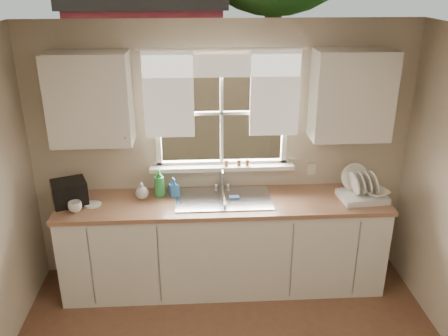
{
  "coord_description": "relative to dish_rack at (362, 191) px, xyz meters",
  "views": [
    {
      "loc": [
        -0.23,
        -2.24,
        2.87
      ],
      "look_at": [
        0.0,
        1.65,
        1.25
      ],
      "focal_mm": 38.0,
      "sensor_mm": 36.0,
      "label": 1
    }
  ],
  "objects": [
    {
      "name": "room_walls",
      "position": [
        -1.28,
        -1.71,
        0.25
      ],
      "size": [
        3.62,
        4.02,
        2.5
      ],
      "color": "beige",
      "rests_on": "ground"
    },
    {
      "name": "ceiling",
      "position": [
        -1.28,
        -1.65,
        1.51
      ],
      "size": [
        3.6,
        4.0,
        0.02
      ],
      "primitive_type": "cube",
      "color": "silver",
      "rests_on": "room_walls"
    },
    {
      "name": "window",
      "position": [
        -1.28,
        0.35,
        0.5
      ],
      "size": [
        1.38,
        0.16,
        1.06
      ],
      "color": "white",
      "rests_on": "room_walls"
    },
    {
      "name": "curtains",
      "position": [
        -1.28,
        0.3,
        0.95
      ],
      "size": [
        1.5,
        0.03,
        0.81
      ],
      "color": "white",
      "rests_on": "room_walls"
    },
    {
      "name": "base_cabinets",
      "position": [
        -1.28,
        0.03,
        -0.55
      ],
      "size": [
        3.0,
        0.62,
        0.87
      ],
      "primitive_type": "cube",
      "color": "silver",
      "rests_on": "ground"
    },
    {
      "name": "countertop",
      "position": [
        -1.28,
        0.03,
        -0.1
      ],
      "size": [
        3.04,
        0.65,
        0.04
      ],
      "primitive_type": "cube",
      "color": "#96684B",
      "rests_on": "base_cabinets"
    },
    {
      "name": "upper_cabinet_left",
      "position": [
        -2.43,
        0.18,
        0.86
      ],
      "size": [
        0.7,
        0.33,
        0.8
      ],
      "primitive_type": "cube",
      "color": "silver",
      "rests_on": "room_walls"
    },
    {
      "name": "upper_cabinet_right",
      "position": [
        -0.13,
        0.18,
        0.86
      ],
      "size": [
        0.7,
        0.33,
        0.8
      ],
      "primitive_type": "cube",
      "color": "silver",
      "rests_on": "room_walls"
    },
    {
      "name": "wall_outlet",
      "position": [
        -0.4,
        0.34,
        0.09
      ],
      "size": [
        0.08,
        0.01,
        0.12
      ],
      "primitive_type": "cube",
      "color": "beige",
      "rests_on": "room_walls"
    },
    {
      "name": "sill_jars",
      "position": [
        -1.14,
        0.29,
        0.19
      ],
      "size": [
        0.24,
        0.04,
        0.06
      ],
      "color": "brown",
      "rests_on": "window"
    },
    {
      "name": "sink",
      "position": [
        -1.28,
        0.06,
        -0.15
      ],
      "size": [
        0.88,
        0.52,
        0.4
      ],
      "color": "#B7B7BC",
      "rests_on": "countertop"
    },
    {
      "name": "dish_rack",
      "position": [
        0.0,
        0.0,
        0.0
      ],
      "size": [
        0.44,
        0.35,
        0.3
      ],
      "color": "silver",
      "rests_on": "countertop"
    },
    {
      "name": "bowl",
      "position": [
        0.12,
        -0.05,
        0.01
      ],
      "size": [
        0.27,
        0.27,
        0.05
      ],
      "primitive_type": "imported",
      "rotation": [
        0.0,
        0.0,
        0.33
      ],
      "color": "white",
      "rests_on": "dish_rack"
    },
    {
      "name": "soap_bottle_a",
      "position": [
        -1.88,
        0.16,
        0.06
      ],
      "size": [
        0.13,
        0.13,
        0.28
      ],
      "primitive_type": "imported",
      "rotation": [
        0.0,
        0.0,
        0.26
      ],
      "color": "green",
      "rests_on": "countertop"
    },
    {
      "name": "soap_bottle_b",
      "position": [
        -1.74,
        0.16,
        0.02
      ],
      "size": [
        0.11,
        0.11,
        0.18
      ],
      "primitive_type": "imported",
      "rotation": [
        0.0,
        0.0,
        0.42
      ],
      "color": "#377CD1",
      "rests_on": "countertop"
    },
    {
      "name": "soap_bottle_c",
      "position": [
        -2.04,
        0.13,
        0.0
      ],
      "size": [
        0.14,
        0.14,
        0.16
      ],
      "primitive_type": "imported",
      "rotation": [
        0.0,
        0.0,
        0.18
      ],
      "color": "beige",
      "rests_on": "countertop"
    },
    {
      "name": "saucer",
      "position": [
        -2.47,
        0.02,
        -0.07
      ],
      "size": [
        0.15,
        0.15,
        0.01
      ],
      "primitive_type": "cylinder",
      "color": "white",
      "rests_on": "countertop"
    },
    {
      "name": "cup",
      "position": [
        -2.6,
        -0.11,
        -0.03
      ],
      "size": [
        0.16,
        0.16,
        0.1
      ],
      "primitive_type": "imported",
      "rotation": [
        0.0,
        0.0,
        -0.38
      ],
      "color": "silver",
      "rests_on": "countertop"
    },
    {
      "name": "black_appliance",
      "position": [
        -2.68,
        0.07,
        0.03
      ],
      "size": [
        0.37,
        0.35,
        0.22
      ],
      "primitive_type": "cube",
      "rotation": [
        0.0,
        0.0,
        0.37
      ],
      "color": "black",
      "rests_on": "countertop"
    }
  ]
}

